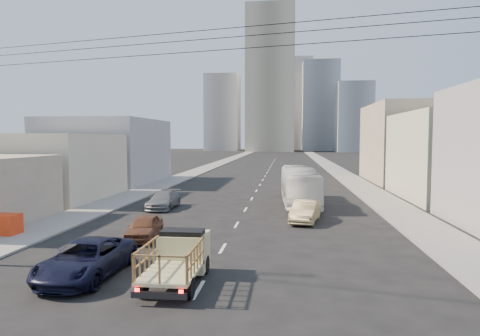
% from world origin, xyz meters
% --- Properties ---
extents(ground, '(420.00, 420.00, 0.00)m').
position_xyz_m(ground, '(0.00, 0.00, 0.00)').
color(ground, black).
rests_on(ground, ground).
extents(sidewalk_left, '(3.50, 180.00, 0.12)m').
position_xyz_m(sidewalk_left, '(-11.75, 70.00, 0.06)').
color(sidewalk_left, slate).
rests_on(sidewalk_left, ground).
extents(sidewalk_right, '(3.50, 180.00, 0.12)m').
position_xyz_m(sidewalk_right, '(11.75, 70.00, 0.06)').
color(sidewalk_right, slate).
rests_on(sidewalk_right, ground).
extents(lane_dashes, '(0.15, 104.00, 0.01)m').
position_xyz_m(lane_dashes, '(0.00, 53.00, 0.01)').
color(lane_dashes, silver).
rests_on(lane_dashes, ground).
extents(flatbed_pickup, '(1.95, 4.41, 1.90)m').
position_xyz_m(flatbed_pickup, '(-0.97, 2.69, 1.09)').
color(flatbed_pickup, '#C7BE85').
rests_on(flatbed_pickup, ground).
extents(navy_pickup, '(2.62, 5.41, 1.48)m').
position_xyz_m(navy_pickup, '(-4.79, 2.92, 0.74)').
color(navy_pickup, black).
rests_on(navy_pickup, ground).
extents(city_bus, '(3.19, 11.45, 3.16)m').
position_xyz_m(city_bus, '(4.28, 23.26, 1.58)').
color(city_bus, silver).
rests_on(city_bus, ground).
extents(sedan_brown, '(1.94, 4.08, 1.34)m').
position_xyz_m(sedan_brown, '(-4.63, 9.52, 0.67)').
color(sedan_brown, brown).
rests_on(sedan_brown, ground).
extents(sedan_tan, '(2.35, 4.58, 1.44)m').
position_xyz_m(sedan_tan, '(4.48, 15.48, 0.72)').
color(sedan_tan, '#9E875C').
rests_on(sedan_tan, ground).
extents(sedan_grey, '(1.93, 4.71, 1.37)m').
position_xyz_m(sedan_grey, '(-6.56, 19.73, 0.68)').
color(sedan_grey, slate).
rests_on(sedan_grey, ground).
extents(overhead_wires, '(23.01, 5.02, 0.72)m').
position_xyz_m(overhead_wires, '(0.00, 1.50, 8.97)').
color(overhead_wires, black).
rests_on(overhead_wires, ground).
extents(crate_stack, '(1.80, 1.20, 1.14)m').
position_xyz_m(crate_stack, '(-13.00, 9.37, 0.69)').
color(crate_stack, red).
rests_on(crate_stack, sidewalk_left).
extents(bldg_right_mid, '(11.00, 14.00, 8.00)m').
position_xyz_m(bldg_right_mid, '(19.50, 28.00, 4.00)').
color(bldg_right_mid, beige).
rests_on(bldg_right_mid, ground).
extents(bldg_right_far, '(12.00, 16.00, 10.00)m').
position_xyz_m(bldg_right_far, '(20.00, 44.00, 5.00)').
color(bldg_right_far, tan).
rests_on(bldg_right_far, ground).
extents(bldg_left_mid, '(11.00, 12.00, 6.00)m').
position_xyz_m(bldg_left_mid, '(-19.00, 24.00, 3.00)').
color(bldg_left_mid, beige).
rests_on(bldg_left_mid, ground).
extents(bldg_left_far, '(12.00, 16.00, 8.00)m').
position_xyz_m(bldg_left_far, '(-19.50, 39.00, 4.00)').
color(bldg_left_far, '#959598').
rests_on(bldg_left_far, ground).
extents(high_rise_tower, '(20.00, 20.00, 60.00)m').
position_xyz_m(high_rise_tower, '(-4.00, 170.00, 30.00)').
color(high_rise_tower, gray).
rests_on(high_rise_tower, ground).
extents(midrise_ne, '(16.00, 16.00, 40.00)m').
position_xyz_m(midrise_ne, '(18.00, 185.00, 20.00)').
color(midrise_ne, gray).
rests_on(midrise_ne, ground).
extents(midrise_nw, '(15.00, 15.00, 34.00)m').
position_xyz_m(midrise_nw, '(-26.00, 180.00, 17.00)').
color(midrise_nw, gray).
rests_on(midrise_nw, ground).
extents(midrise_back, '(18.00, 18.00, 44.00)m').
position_xyz_m(midrise_back, '(6.00, 200.00, 22.00)').
color(midrise_back, '#959598').
rests_on(midrise_back, ground).
extents(midrise_east, '(14.00, 14.00, 28.00)m').
position_xyz_m(midrise_east, '(30.00, 165.00, 14.00)').
color(midrise_east, gray).
rests_on(midrise_east, ground).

